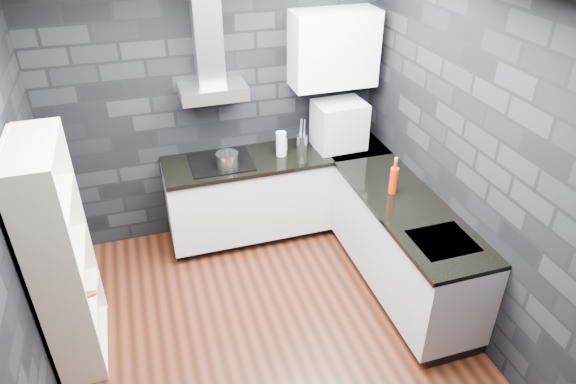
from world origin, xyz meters
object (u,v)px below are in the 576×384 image
pot (227,160)px  appliance_garage (339,126)px  fruit_bowl (59,260)px  storage_jar (283,145)px  red_bottle (394,181)px  utensil_crock (302,142)px  glass_vase (281,144)px  bookshelf (60,258)px

pot → appliance_garage: size_ratio=0.42×
pot → fruit_bowl: pot is taller
storage_jar → red_bottle: (0.67, -1.04, 0.06)m
storage_jar → utensil_crock: utensil_crock is taller
glass_vase → appliance_garage: (0.60, 0.01, 0.10)m
storage_jar → appliance_garage: bearing=-7.8°
utensil_crock → fruit_bowl: size_ratio=0.61×
storage_jar → utensil_crock: 0.20m
pot → storage_jar: pot is taller
appliance_garage → glass_vase: bearing=179.4°
pot → bookshelf: size_ratio=0.11×
bookshelf → fruit_bowl: (0.00, -0.07, 0.04)m
appliance_garage → red_bottle: bearing=-85.4°
fruit_bowl → appliance_garage: bearing=23.8°
utensil_crock → fruit_bowl: (-2.19, -1.18, -0.04)m
fruit_bowl → utensil_crock: bearing=28.3°
storage_jar → appliance_garage: 0.59m
bookshelf → utensil_crock: bearing=32.7°
glass_vase → storage_jar: (0.04, 0.09, -0.07)m
appliance_garage → utensil_crock: bearing=169.3°
glass_vase → utensil_crock: glass_vase is taller
utensil_crock → appliance_garage: bearing=-8.8°
pot → fruit_bowl: size_ratio=0.84×
red_bottle → bookshelf: (-2.67, -0.09, -0.12)m
storage_jar → utensil_crock: bearing=-5.9°
appliance_garage → red_bottle: 0.98m
glass_vase → red_bottle: (0.71, -0.95, -0.00)m
storage_jar → utensil_crock: (0.19, -0.02, 0.02)m
appliance_garage → fruit_bowl: appliance_garage is taller
bookshelf → red_bottle: bearing=7.8°
pot → fruit_bowl: 1.75m
bookshelf → fruit_bowl: bearing=-84.1°
storage_jar → bookshelf: bearing=-150.6°
red_bottle → glass_vase: bearing=126.8°
red_bottle → storage_jar: bearing=122.8°
utensil_crock → bookshelf: 2.46m
glass_vase → storage_jar: glass_vase is taller
pot → bookshelf: bearing=-146.0°
utensil_crock → fruit_bowl: 2.49m
appliance_garage → fruit_bowl: size_ratio=2.01×
red_bottle → bookshelf: bookshelf is taller
appliance_garage → bookshelf: bookshelf is taller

